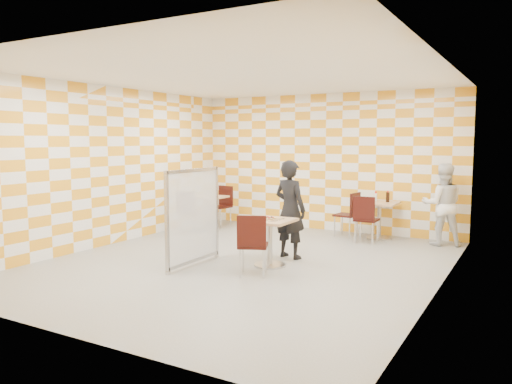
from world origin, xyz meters
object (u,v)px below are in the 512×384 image
second_table (379,214)px  partition (193,216)px  chair_empty_near (188,209)px  chair_empty_far (223,202)px  sport_bottle (376,197)px  main_table (270,234)px  chair_main_front (252,240)px  man_white (443,204)px  soda_bottle (388,197)px  empty_table (208,207)px  man_dark (290,209)px  chair_second_front (365,216)px  chair_second_side (350,211)px

second_table → partition: partition is taller
chair_empty_near → chair_empty_far: 1.29m
chair_empty_near → sport_bottle: 3.91m
main_table → chair_main_front: bearing=-83.4°
man_white → soda_bottle: (-1.06, 0.08, 0.07)m
empty_table → man_dark: (2.75, -1.53, 0.32)m
second_table → man_dark: 2.53m
partition → chair_empty_near: bearing=129.2°
chair_main_front → chair_empty_near: 3.59m
man_dark → chair_second_front: bearing=-100.0°
main_table → soda_bottle: size_ratio=3.26×
soda_bottle → chair_main_front: bearing=-104.2°
empty_table → sport_bottle: 3.64m
chair_empty_far → sport_bottle: (3.51, 0.33, 0.29)m
partition → sport_bottle: partition is taller
second_table → soda_bottle: 0.38m
chair_second_front → sport_bottle: sport_bottle is taller
main_table → second_table: bearing=73.3°
empty_table → soda_bottle: size_ratio=3.26×
man_dark → man_white: size_ratio=1.07×
man_white → soda_bottle: 1.07m
chair_second_front → man_dark: man_dark is taller
partition → soda_bottle: size_ratio=6.74×
empty_table → chair_empty_far: chair_empty_far is taller
chair_second_side → man_dark: 2.27m
chair_main_front → partition: partition is taller
main_table → man_white: (2.10, 3.02, 0.27)m
chair_main_front → chair_second_side: same height
second_table → sport_bottle: size_ratio=3.75×
chair_main_front → man_dark: (-0.05, 1.36, 0.29)m
empty_table → chair_main_front: size_ratio=0.81×
chair_empty_near → chair_empty_far: size_ratio=1.00×
chair_empty_near → main_table: bearing=-28.7°
man_dark → chair_main_front: bearing=105.5°
main_table → man_white: bearing=55.1°
chair_second_side → sport_bottle: size_ratio=4.62×
chair_second_side → sport_bottle: bearing=27.8°
chair_main_front → man_dark: 1.39m
chair_empty_far → man_white: size_ratio=0.59×
chair_second_front → man_dark: bearing=-113.5°
empty_table → chair_empty_far: size_ratio=0.81×
chair_main_front → second_table: bearing=77.5°
chair_second_front → man_dark: 1.94m
main_table → man_dark: (0.03, 0.67, 0.32)m
chair_second_side → partition: (-1.42, -3.44, 0.25)m
partition → soda_bottle: bearing=59.7°
second_table → chair_main_front: size_ratio=0.81×
chair_second_side → soda_bottle: soda_bottle is taller
main_table → chair_second_front: 2.55m
chair_main_front → man_white: 4.24m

